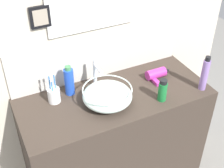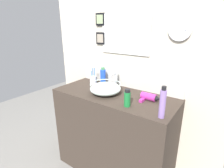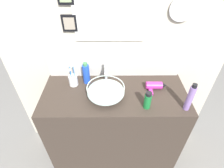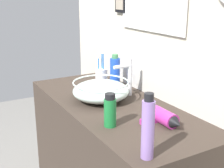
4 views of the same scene
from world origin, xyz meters
name	(u,v)px [view 4 (image 4 of 4)]	position (x,y,z in m)	size (l,w,h in m)	color
back_panel	(159,53)	(0.00, 0.29, 1.18)	(2.02, 0.10, 2.34)	beige
glass_bowl_sink	(101,90)	(-0.07, -0.04, 0.99)	(0.30, 0.30, 0.11)	silver
faucet	(128,75)	(-0.07, 0.13, 1.05)	(0.02, 0.11, 0.21)	silver
hair_drier	(165,118)	(0.35, 0.05, 0.96)	(0.18, 0.13, 0.07)	#B22D8C
toothbrush_cup	(101,75)	(-0.36, 0.12, 0.98)	(0.08, 0.08, 0.21)	white
spray_bottle	(115,72)	(-0.25, 0.15, 1.03)	(0.06, 0.06, 0.21)	blue
soap_dispenser	(148,128)	(0.54, -0.18, 1.05)	(0.05, 0.05, 0.24)	#8C6BB2
lotion_bottle	(110,111)	(0.24, -0.16, 1.00)	(0.05, 0.05, 0.15)	#197233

